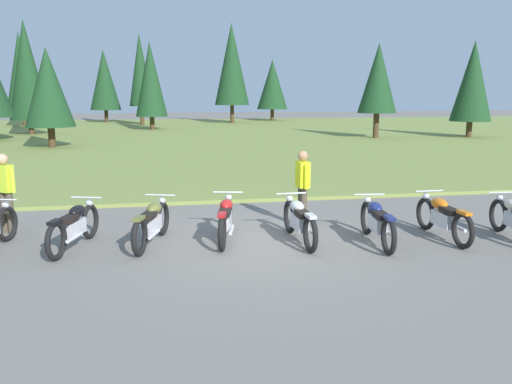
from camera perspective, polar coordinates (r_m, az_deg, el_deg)
ground_plane at (r=10.14m, az=0.59°, el=-5.63°), size 140.00×140.00×0.00m
grass_moorland at (r=35.46m, az=-7.13°, el=6.21°), size 80.00×44.00×0.10m
forest_treeline at (r=41.41m, az=-12.38°, el=12.70°), size 35.00×27.09×9.25m
motorcycle_black at (r=10.26m, az=-19.44°, el=-3.54°), size 0.81×2.04×0.88m
motorcycle_olive at (r=10.12m, az=-11.42°, el=-3.32°), size 0.82×2.04×0.88m
motorcycle_red at (r=10.22m, az=-3.36°, el=-2.98°), size 0.70×2.08×0.88m
motorcycle_silver at (r=10.13m, az=4.81°, el=-3.13°), size 0.62×2.10×0.88m
motorcycle_navy at (r=10.25m, az=13.25°, el=-3.22°), size 0.62×2.10×0.88m
motorcycle_orange at (r=11.01m, az=19.97°, el=-2.62°), size 0.62×2.10×0.88m
rider_near_row_end at (r=11.81m, az=-26.00°, el=0.34°), size 0.48×0.38×1.67m
rider_with_back_turned at (r=11.20m, az=5.17°, el=0.88°), size 0.25×0.55×1.67m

